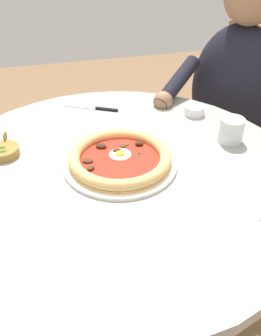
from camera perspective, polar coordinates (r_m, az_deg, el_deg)
The scene contains 9 objects.
ground_plane at distance 1.57m, azimuth -1.65°, elevation -22.48°, with size 6.00×6.00×0.02m, color brown.
dining_table at distance 1.11m, azimuth -2.17°, elevation -5.66°, with size 1.05×1.05×0.73m.
pizza_on_plate at distance 1.02m, azimuth -1.67°, elevation 1.41°, with size 0.32×0.32×0.04m.
water_glass at distance 1.17m, azimuth 15.45°, elevation 5.51°, with size 0.08×0.08×0.08m.
steak_knife at distance 1.34m, azimuth -4.99°, elevation 9.24°, with size 0.18×0.11×0.01m.
ramekin_capers at distance 1.31m, azimuth 9.95°, elevation 8.94°, with size 0.07×0.07×0.03m.
olive_pan at distance 1.13m, azimuth -19.27°, elevation 2.53°, with size 0.09×0.12×0.05m.
diner_person at distance 1.64m, azimuth 14.85°, elevation 5.25°, with size 0.58×0.44×1.17m.
cafe_chair_diner at distance 1.75m, azimuth 17.35°, elevation 7.86°, with size 0.58×0.58×0.92m.
Camera 1 is at (-0.17, -0.81, 1.32)m, focal length 38.95 mm.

